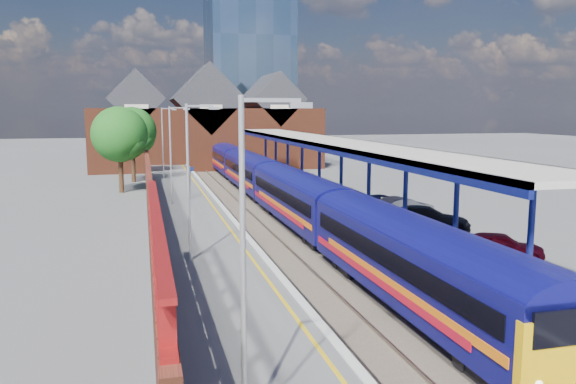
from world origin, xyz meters
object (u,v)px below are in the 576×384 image
object	(u,v)px
parked_car_silver	(403,207)
parked_car_blue	(383,203)
lamp_post_a	(250,246)
lamp_post_c	(172,149)
train	(271,181)
parked_car_dark	(426,219)
platform_sign	(190,177)
lamp_post_b	(191,172)
parked_car_red	(500,246)
lamp_post_d	(164,138)

from	to	relation	value
parked_car_silver	parked_car_blue	distance (m)	2.26
lamp_post_a	lamp_post_c	xyz separation A→B (m)	(0.00, 30.00, 0.00)
train	parked_car_dark	bearing A→B (deg)	-71.22
train	parked_car_blue	xyz separation A→B (m)	(5.48, -9.50, -0.54)
platform_sign	parked_car_dark	world-z (taller)	platform_sign
lamp_post_b	lamp_post_c	world-z (taller)	same
parked_car_silver	parked_car_red	bearing A→B (deg)	168.16
train	parked_car_silver	distance (m)	13.09
parked_car_red	parked_car_blue	bearing A→B (deg)	26.20
lamp_post_a	parked_car_blue	bearing A→B (deg)	60.09
platform_sign	parked_car_red	world-z (taller)	platform_sign
lamp_post_a	parked_car_dark	world-z (taller)	lamp_post_a
train	parked_car_silver	xyz separation A→B (m)	(5.80, -11.73, -0.46)
parked_car_dark	lamp_post_c	bearing A→B (deg)	67.74
platform_sign	parked_car_dark	bearing A→B (deg)	-51.73
lamp_post_d	platform_sign	world-z (taller)	lamp_post_d
lamp_post_c	parked_car_blue	size ratio (longest dim) A/B	1.67
train	parked_car_blue	distance (m)	10.98
parked_car_silver	lamp_post_b	bearing A→B (deg)	106.61
lamp_post_b	lamp_post_d	distance (m)	32.00
parked_car_red	parked_car_silver	distance (m)	10.38
parked_car_silver	parked_car_blue	size ratio (longest dim) A/B	0.96
lamp_post_a	parked_car_silver	bearing A→B (deg)	56.89
lamp_post_c	parked_car_dark	size ratio (longest dim) A/B	1.44
lamp_post_b	parked_car_dark	size ratio (longest dim) A/B	1.44
lamp_post_c	parked_car_silver	bearing A→B (deg)	-33.54
platform_sign	parked_car_red	bearing A→B (deg)	-60.70
lamp_post_b	platform_sign	xyz separation A→B (m)	(1.36, 18.00, -2.30)
platform_sign	parked_car_blue	xyz separation A→B (m)	(11.97, -8.82, -1.11)
parked_car_blue	parked_car_silver	bearing A→B (deg)	179.23
parked_car_dark	platform_sign	bearing A→B (deg)	60.57
platform_sign	parked_car_red	size ratio (longest dim) A/B	0.66
lamp_post_b	parked_car_dark	distance (m)	13.91
train	parked_car_silver	world-z (taller)	train
train	lamp_post_a	bearing A→B (deg)	-103.52
lamp_post_a	parked_car_dark	distance (m)	21.78
lamp_post_c	lamp_post_b	bearing A→B (deg)	-90.00
lamp_post_b	lamp_post_c	distance (m)	16.00
parked_car_red	lamp_post_a	bearing A→B (deg)	154.26
parked_car_red	lamp_post_d	bearing A→B (deg)	46.66
lamp_post_b	parked_car_dark	bearing A→B (deg)	12.94
train	lamp_post_c	distance (m)	8.78
parked_car_dark	lamp_post_b	bearing A→B (deg)	125.23
lamp_post_b	lamp_post_d	xyz separation A→B (m)	(0.00, 32.00, 0.00)
platform_sign	parked_car_silver	distance (m)	16.57
parked_car_red	lamp_post_c	bearing A→B (deg)	60.53
lamp_post_b	platform_sign	bearing A→B (deg)	85.67
lamp_post_c	lamp_post_d	world-z (taller)	same
lamp_post_a	parked_car_blue	xyz separation A→B (m)	(13.34, 23.18, -3.41)
lamp_post_a	parked_car_dark	bearing A→B (deg)	52.26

